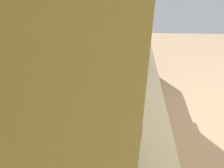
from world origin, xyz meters
TOP-DOWN VIEW (x-y plane):
  - wall_back at (0.00, 1.61)m, footprint 4.08×0.12m
  - counter_run at (-0.37, 1.23)m, footprint 3.21×0.67m
  - oven_range at (1.55, 1.25)m, footprint 0.64×0.62m
  - microwave at (0.13, 1.25)m, footprint 0.46×0.38m
  - bowl at (0.69, 1.17)m, footprint 0.15×0.15m
  - kettle at (-0.70, 1.17)m, footprint 0.21×0.15m

SIDE VIEW (x-z plane):
  - counter_run at x=-0.37m, z-range 0.00..0.91m
  - oven_range at x=1.55m, z-range -0.07..1.02m
  - bowl at x=0.69m, z-range 0.91..0.97m
  - kettle at x=-0.70m, z-range 0.90..1.05m
  - microwave at x=0.13m, z-range 0.91..1.20m
  - wall_back at x=0.00m, z-range 0.00..2.61m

